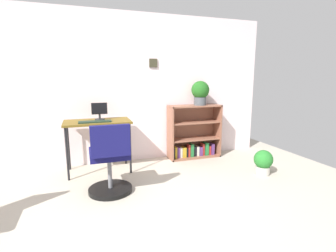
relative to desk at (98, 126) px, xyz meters
name	(u,v)px	position (x,y,z in m)	size (l,w,h in m)	color
ground_plane	(147,236)	(0.27, -1.74, -0.68)	(6.24, 6.24, 0.00)	#B0A898
wall_back	(112,89)	(0.27, 0.41, 0.50)	(5.20, 0.12, 2.35)	silver
desk	(98,126)	(0.00, 0.00, 0.00)	(0.92, 0.51, 0.75)	brown
monitor	(99,111)	(0.04, 0.09, 0.20)	(0.22, 0.14, 0.25)	#262628
keyboard	(95,122)	(-0.04, -0.12, 0.08)	(0.44, 0.14, 0.02)	#1C2E22
office_chair	(110,164)	(0.07, -0.81, -0.31)	(0.52, 0.54, 0.86)	black
bookshelf_low	(193,135)	(1.59, 0.22, -0.29)	(0.89, 0.30, 0.90)	brown
potted_plant_on_shelf	(200,92)	(1.68, 0.16, 0.44)	(0.30, 0.30, 0.40)	#474C51
potted_plant_floor	(263,162)	(2.18, -0.88, -0.49)	(0.26, 0.26, 0.36)	#B7B2A8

